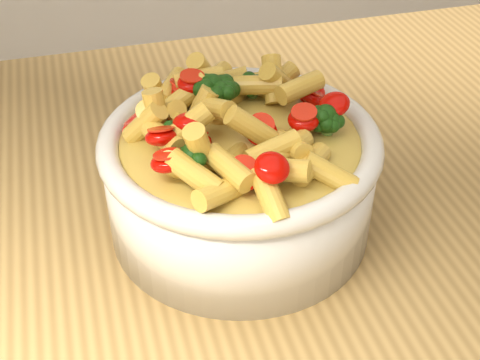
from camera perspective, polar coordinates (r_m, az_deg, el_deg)
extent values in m
cube|color=#AB8449|center=(0.60, 0.87, -5.99)|extent=(1.20, 0.80, 0.04)
cylinder|color=#AB8449|center=(1.34, 19.54, -5.49)|extent=(0.05, 0.05, 0.86)
cylinder|color=silver|center=(0.57, 0.00, -0.36)|extent=(0.23, 0.23, 0.09)
ellipsoid|color=silver|center=(0.59, 0.00, -2.50)|extent=(0.21, 0.21, 0.03)
torus|color=silver|center=(0.55, 0.00, 3.37)|extent=(0.23, 0.23, 0.02)
ellipsoid|color=#EFC451|center=(0.55, 0.00, 3.37)|extent=(0.20, 0.20, 0.02)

